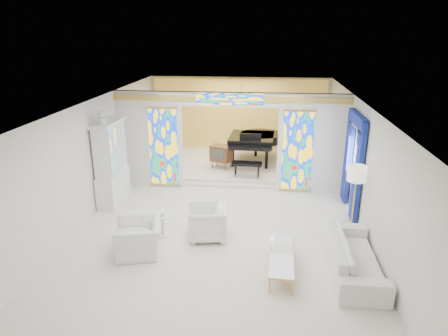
# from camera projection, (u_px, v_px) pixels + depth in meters

# --- Properties ---
(floor) EXTENTS (12.00, 12.00, 0.00)m
(floor) POSITION_uv_depth(u_px,v_px,m) (223.00, 216.00, 10.70)
(floor) COLOR silver
(floor) RESTS_ON ground
(ceiling) EXTENTS (7.00, 12.00, 0.02)m
(ceiling) POSITION_uv_depth(u_px,v_px,m) (222.00, 104.00, 9.72)
(ceiling) COLOR white
(ceiling) RESTS_ON wall_back
(wall_back) EXTENTS (7.00, 0.02, 3.00)m
(wall_back) POSITION_uv_depth(u_px,v_px,m) (239.00, 115.00, 15.85)
(wall_back) COLOR silver
(wall_back) RESTS_ON floor
(wall_front) EXTENTS (7.00, 0.02, 3.00)m
(wall_front) POSITION_uv_depth(u_px,v_px,m) (165.00, 326.00, 4.58)
(wall_front) COLOR silver
(wall_front) RESTS_ON floor
(wall_left) EXTENTS (0.02, 12.00, 3.00)m
(wall_left) POSITION_uv_depth(u_px,v_px,m) (91.00, 158.00, 10.57)
(wall_left) COLOR silver
(wall_left) RESTS_ON floor
(wall_right) EXTENTS (0.02, 12.00, 3.00)m
(wall_right) POSITION_uv_depth(u_px,v_px,m) (363.00, 167.00, 9.86)
(wall_right) COLOR silver
(wall_right) RESTS_ON floor
(partition_wall) EXTENTS (7.00, 0.22, 3.00)m
(partition_wall) POSITION_uv_depth(u_px,v_px,m) (230.00, 137.00, 12.04)
(partition_wall) COLOR silver
(partition_wall) RESTS_ON floor
(stained_glass_left) EXTENTS (0.90, 0.04, 2.40)m
(stained_glass_left) POSITION_uv_depth(u_px,v_px,m) (164.00, 147.00, 12.26)
(stained_glass_left) COLOR gold
(stained_glass_left) RESTS_ON partition_wall
(stained_glass_right) EXTENTS (0.90, 0.04, 2.40)m
(stained_glass_right) POSITION_uv_depth(u_px,v_px,m) (297.00, 151.00, 11.85)
(stained_glass_right) COLOR gold
(stained_glass_right) RESTS_ON partition_wall
(stained_glass_transom) EXTENTS (2.00, 0.04, 0.34)m
(stained_glass_transom) POSITION_uv_depth(u_px,v_px,m) (230.00, 99.00, 11.56)
(stained_glass_transom) COLOR gold
(stained_glass_transom) RESTS_ON partition_wall
(alcove_platform) EXTENTS (6.80, 3.80, 0.18)m
(alcove_platform) POSITION_uv_depth(u_px,v_px,m) (235.00, 164.00, 14.53)
(alcove_platform) COLOR silver
(alcove_platform) RESTS_ON floor
(gold_curtain_back) EXTENTS (6.70, 0.10, 2.90)m
(gold_curtain_back) POSITION_uv_depth(u_px,v_px,m) (239.00, 116.00, 15.74)
(gold_curtain_back) COLOR #EDC152
(gold_curtain_back) RESTS_ON wall_back
(chandelier) EXTENTS (0.48, 0.48, 0.30)m
(chandelier) POSITION_uv_depth(u_px,v_px,m) (241.00, 97.00, 13.61)
(chandelier) COLOR gold
(chandelier) RESTS_ON ceiling
(blue_drapes) EXTENTS (0.14, 1.85, 2.65)m
(blue_drapes) POSITION_uv_depth(u_px,v_px,m) (354.00, 156.00, 10.50)
(blue_drapes) COLOR navy
(blue_drapes) RESTS_ON wall_right
(china_cabinet) EXTENTS (0.56, 1.46, 2.72)m
(china_cabinet) POSITION_uv_depth(u_px,v_px,m) (111.00, 163.00, 11.21)
(china_cabinet) COLOR white
(china_cabinet) RESTS_ON floor
(armchair_left) EXTENTS (1.26, 1.36, 0.74)m
(armchair_left) POSITION_uv_depth(u_px,v_px,m) (139.00, 237.00, 8.86)
(armchair_left) COLOR white
(armchair_left) RESTS_ON floor
(armchair_right) EXTENTS (1.01, 0.99, 0.81)m
(armchair_right) POSITION_uv_depth(u_px,v_px,m) (207.00, 222.00, 9.45)
(armchair_right) COLOR white
(armchair_right) RESTS_ON floor
(sofa) EXTENTS (0.97, 2.45, 0.71)m
(sofa) POSITION_uv_depth(u_px,v_px,m) (354.00, 256.00, 8.13)
(sofa) COLOR white
(sofa) RESTS_ON floor
(side_table) EXTENTS (0.57, 0.57, 0.54)m
(side_table) POSITION_uv_depth(u_px,v_px,m) (163.00, 222.00, 9.57)
(side_table) COLOR white
(side_table) RESTS_ON floor
(vase) EXTENTS (0.22, 0.22, 0.20)m
(vase) POSITION_uv_depth(u_px,v_px,m) (162.00, 211.00, 9.48)
(vase) COLOR white
(vase) RESTS_ON side_table
(coffee_table) EXTENTS (0.57, 1.66, 0.37)m
(coffee_table) POSITION_uv_depth(u_px,v_px,m) (282.00, 257.00, 8.13)
(coffee_table) COLOR white
(coffee_table) RESTS_ON floor
(floor_lamp) EXTENTS (0.55, 0.55, 1.79)m
(floor_lamp) POSITION_uv_depth(u_px,v_px,m) (357.00, 177.00, 9.12)
(floor_lamp) COLOR gold
(floor_lamp) RESTS_ON floor
(grand_piano) EXTENTS (1.95, 2.97, 1.18)m
(grand_piano) POSITION_uv_depth(u_px,v_px,m) (256.00, 139.00, 14.39)
(grand_piano) COLOR black
(grand_piano) RESTS_ON alcove_platform
(tv_console) EXTENTS (0.81, 0.69, 0.80)m
(tv_console) POSITION_uv_depth(u_px,v_px,m) (221.00, 153.00, 13.71)
(tv_console) COLOR brown
(tv_console) RESTS_ON alcove_platform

